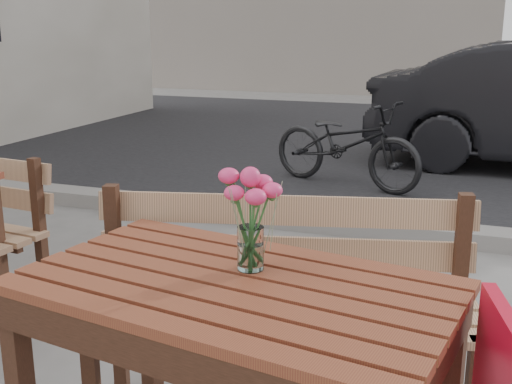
% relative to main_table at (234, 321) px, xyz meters
% --- Properties ---
extents(street, '(30.00, 8.12, 0.12)m').
position_rel_main_table_xyz_m(street, '(-0.14, 4.98, -0.62)').
color(street, black).
rests_on(street, ground).
extents(main_table, '(1.37, 0.94, 0.78)m').
position_rel_main_table_xyz_m(main_table, '(0.00, 0.00, 0.00)').
color(main_table, maroon).
rests_on(main_table, ground).
extents(main_bench, '(1.55, 0.79, 0.93)m').
position_rel_main_table_xyz_m(main_bench, '(-0.02, 0.56, -0.09)').
color(main_bench, '#8A6147').
rests_on(main_bench, ground).
extents(main_vase, '(0.18, 0.18, 0.32)m').
position_rel_main_table_xyz_m(main_vase, '(0.01, 0.11, 0.33)').
color(main_vase, white).
rests_on(main_vase, main_table).
extents(bicycle, '(1.67, 1.04, 0.83)m').
position_rel_main_table_xyz_m(bicycle, '(-0.56, 4.32, -0.24)').
color(bicycle, black).
rests_on(bicycle, ground).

